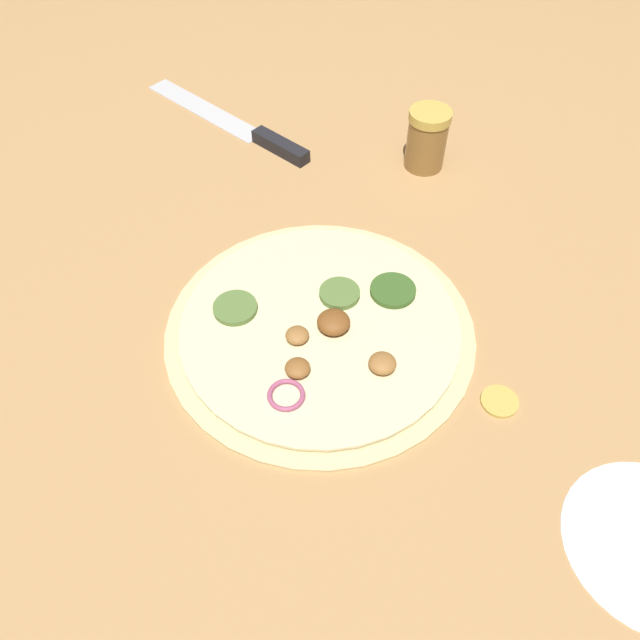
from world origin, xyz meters
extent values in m
plane|color=tan|center=(0.00, 0.00, 0.00)|extent=(3.00, 3.00, 0.00)
cylinder|color=beige|center=(0.00, 0.00, 0.00)|extent=(0.33, 0.33, 0.01)
cylinder|color=beige|center=(0.00, 0.00, 0.01)|extent=(0.29, 0.29, 0.00)
cylinder|color=#385B23|center=(0.06, 0.07, 0.01)|extent=(0.05, 0.05, 0.01)
ellipsoid|color=brown|center=(0.01, 0.00, 0.02)|extent=(0.03, 0.03, 0.02)
torus|color=#A34C70|center=(0.00, -0.10, 0.01)|extent=(0.04, 0.04, 0.01)
cylinder|color=#567538|center=(0.01, 0.04, 0.02)|extent=(0.04, 0.04, 0.01)
ellipsoid|color=#996633|center=(0.08, -0.03, 0.02)|extent=(0.03, 0.03, 0.01)
cylinder|color=#567538|center=(-0.09, -0.01, 0.01)|extent=(0.05, 0.05, 0.01)
ellipsoid|color=#996633|center=(-0.02, -0.03, 0.02)|extent=(0.02, 0.02, 0.01)
ellipsoid|color=brown|center=(0.00, -0.07, 0.02)|extent=(0.03, 0.03, 0.01)
cube|color=silver|center=(-0.31, 0.34, 0.00)|extent=(0.22, 0.12, 0.00)
cube|color=black|center=(-0.16, 0.28, 0.01)|extent=(0.09, 0.05, 0.02)
cylinder|color=olive|center=(0.03, 0.32, 0.03)|extent=(0.05, 0.05, 0.07)
cylinder|color=gold|center=(0.03, 0.32, 0.08)|extent=(0.05, 0.05, 0.01)
cylinder|color=gold|center=(0.19, -0.03, 0.00)|extent=(0.04, 0.04, 0.01)
camera|label=1|loc=(0.14, -0.39, 0.51)|focal=35.00mm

